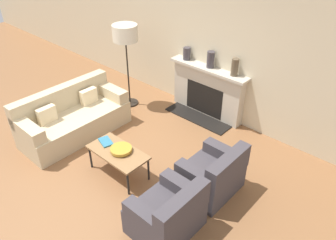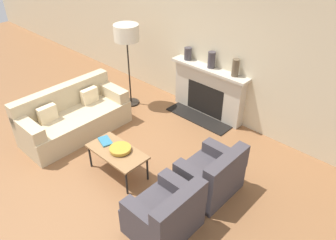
# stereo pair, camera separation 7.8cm
# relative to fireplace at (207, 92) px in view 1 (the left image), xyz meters

# --- Properties ---
(ground_plane) EXTENTS (18.00, 18.00, 0.00)m
(ground_plane) POSITION_rel_fireplace_xyz_m (-0.21, -2.43, -0.49)
(ground_plane) COLOR brown
(wall_back) EXTENTS (18.00, 0.06, 2.90)m
(wall_back) POSITION_rel_fireplace_xyz_m (-0.21, 0.15, 0.96)
(wall_back) COLOR beige
(wall_back) RESTS_ON ground_plane
(fireplace) EXTENTS (1.66, 0.59, 1.01)m
(fireplace) POSITION_rel_fireplace_xyz_m (0.00, 0.00, 0.00)
(fireplace) COLOR beige
(fireplace) RESTS_ON ground_plane
(couch) EXTENTS (0.85, 1.94, 0.85)m
(couch) POSITION_rel_fireplace_xyz_m (-1.38, -2.19, -0.17)
(couch) COLOR #CCB78E
(couch) RESTS_ON ground_plane
(armchair_near) EXTENTS (0.73, 0.84, 0.77)m
(armchair_near) POSITION_rel_fireplace_xyz_m (1.36, -2.66, -0.19)
(armchair_near) COLOR #423D42
(armchair_near) RESTS_ON ground_plane
(armchair_far) EXTENTS (0.73, 0.84, 0.77)m
(armchair_far) POSITION_rel_fireplace_xyz_m (1.36, -1.70, -0.19)
(armchair_far) COLOR #423D42
(armchair_far) RESTS_ON ground_plane
(coffee_table) EXTENTS (0.97, 0.49, 0.44)m
(coffee_table) POSITION_rel_fireplace_xyz_m (0.07, -2.37, -0.09)
(coffee_table) COLOR olive
(coffee_table) RESTS_ON ground_plane
(bowl) EXTENTS (0.33, 0.33, 0.06)m
(bowl) POSITION_rel_fireplace_xyz_m (0.11, -2.33, -0.01)
(bowl) COLOR #BC8E2D
(bowl) RESTS_ON coffee_table
(book) EXTENTS (0.30, 0.23, 0.02)m
(book) POSITION_rel_fireplace_xyz_m (-0.24, -2.34, -0.04)
(book) COLOR teal
(book) RESTS_ON coffee_table
(floor_lamp) EXTENTS (0.48, 0.48, 1.69)m
(floor_lamp) POSITION_rel_fireplace_xyz_m (-1.43, -0.77, 0.96)
(floor_lamp) COLOR black
(floor_lamp) RESTS_ON ground_plane
(mantel_vase_left) EXTENTS (0.15, 0.15, 0.24)m
(mantel_vase_left) POSITION_rel_fireplace_xyz_m (-0.55, 0.02, 0.64)
(mantel_vase_left) COLOR #3D383D
(mantel_vase_left) RESTS_ON fireplace
(mantel_vase_center_left) EXTENTS (0.14, 0.14, 0.31)m
(mantel_vase_center_left) POSITION_rel_fireplace_xyz_m (0.02, 0.02, 0.67)
(mantel_vase_center_left) COLOR #3D383D
(mantel_vase_center_left) RESTS_ON fireplace
(mantel_vase_center_right) EXTENTS (0.13, 0.13, 0.32)m
(mantel_vase_center_right) POSITION_rel_fireplace_xyz_m (0.54, 0.02, 0.67)
(mantel_vase_center_right) COLOR brown
(mantel_vase_center_right) RESTS_ON fireplace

